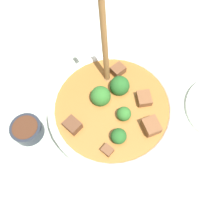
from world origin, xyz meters
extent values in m
plane|color=#ADBCAD|center=(0.00, 0.00, 0.00)|extent=(4.00, 4.00, 0.00)
cylinder|color=white|center=(0.00, 0.00, 0.05)|extent=(0.28, 0.28, 0.10)
torus|color=white|center=(0.00, 0.00, 0.10)|extent=(0.28, 0.28, 0.02)
cylinder|color=#9E662D|center=(0.00, 0.00, 0.07)|extent=(0.25, 0.25, 0.07)
sphere|color=#2D6B28|center=(-0.03, -0.01, 0.11)|extent=(0.04, 0.04, 0.04)
cylinder|color=#6B9956|center=(-0.03, -0.01, 0.08)|extent=(0.02, 0.02, 0.02)
sphere|color=#2D6B28|center=(0.03, 0.01, 0.11)|extent=(0.03, 0.03, 0.03)
cylinder|color=#6B9956|center=(0.03, 0.01, 0.09)|extent=(0.01, 0.01, 0.01)
sphere|color=#235B23|center=(0.07, -0.03, 0.11)|extent=(0.03, 0.03, 0.03)
cylinder|color=#6B9956|center=(0.07, -0.03, 0.09)|extent=(0.01, 0.01, 0.01)
sphere|color=#235B23|center=(-0.03, 0.04, 0.11)|extent=(0.04, 0.04, 0.04)
cylinder|color=#6B9956|center=(-0.03, 0.04, 0.08)|extent=(0.02, 0.02, 0.02)
cube|color=brown|center=(-0.07, 0.06, 0.11)|extent=(0.03, 0.03, 0.02)
cube|color=brown|center=(0.08, -0.06, 0.11)|extent=(0.03, 0.02, 0.02)
cube|color=brown|center=(0.00, -0.09, 0.11)|extent=(0.04, 0.03, 0.02)
cube|color=brown|center=(0.08, 0.04, 0.11)|extent=(0.04, 0.04, 0.03)
cube|color=brown|center=(0.02, 0.07, 0.11)|extent=(0.04, 0.04, 0.02)
ellipsoid|color=brown|center=(-0.06, 0.03, 0.10)|extent=(0.04, 0.03, 0.01)
cylinder|color=brown|center=(-0.09, 0.04, 0.19)|extent=(0.06, 0.04, 0.18)
cylinder|color=#232833|center=(-0.09, -0.19, 0.02)|extent=(0.07, 0.07, 0.04)
cylinder|color=#472819|center=(-0.09, -0.19, 0.03)|extent=(0.06, 0.06, 0.01)
cylinder|color=white|center=(0.12, 0.27, 0.01)|extent=(0.19, 0.19, 0.01)
torus|color=white|center=(0.12, 0.27, 0.01)|extent=(0.19, 0.19, 0.01)
camera|label=1|loc=(0.17, -0.11, 0.52)|focal=35.00mm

